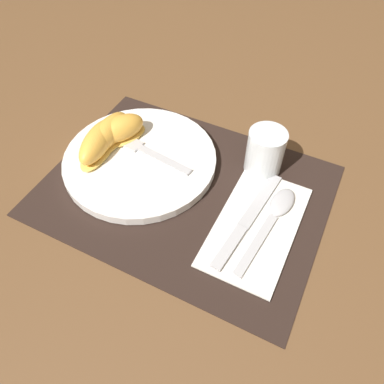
{
  "coord_description": "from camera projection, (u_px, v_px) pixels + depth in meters",
  "views": [
    {
      "loc": [
        0.19,
        -0.35,
        0.49
      ],
      "look_at": [
        0.02,
        -0.01,
        0.02
      ],
      "focal_mm": 35.0,
      "sensor_mm": 36.0,
      "label": 1
    }
  ],
  "objects": [
    {
      "name": "ground_plane",
      "position": [
        185.0,
        191.0,
        0.63
      ],
      "size": [
        3.0,
        3.0,
        0.0
      ],
      "primitive_type": "plane",
      "color": "brown"
    },
    {
      "name": "placemat",
      "position": [
        185.0,
        190.0,
        0.63
      ],
      "size": [
        0.46,
        0.35,
        0.0
      ],
      "color": "black",
      "rests_on": "ground_plane"
    },
    {
      "name": "plate",
      "position": [
        140.0,
        160.0,
        0.66
      ],
      "size": [
        0.27,
        0.27,
        0.02
      ],
      "color": "white",
      "rests_on": "placemat"
    },
    {
      "name": "juice_glass",
      "position": [
        265.0,
        154.0,
        0.63
      ],
      "size": [
        0.06,
        0.06,
        0.08
      ],
      "color": "silver",
      "rests_on": "placemat"
    },
    {
      "name": "napkin",
      "position": [
        256.0,
        225.0,
        0.58
      ],
      "size": [
        0.12,
        0.22,
        0.0
      ],
      "color": "white",
      "rests_on": "placemat"
    },
    {
      "name": "knife",
      "position": [
        247.0,
        221.0,
        0.58
      ],
      "size": [
        0.04,
        0.21,
        0.01
      ],
      "color": "#BCBCC1",
      "rests_on": "napkin"
    },
    {
      "name": "spoon",
      "position": [
        275.0,
        213.0,
        0.59
      ],
      "size": [
        0.04,
        0.19,
        0.01
      ],
      "color": "#BCBCC1",
      "rests_on": "napkin"
    },
    {
      "name": "fork",
      "position": [
        143.0,
        149.0,
        0.66
      ],
      "size": [
        0.18,
        0.04,
        0.0
      ],
      "color": "#BCBCC1",
      "rests_on": "plate"
    },
    {
      "name": "citrus_wedge_0",
      "position": [
        120.0,
        130.0,
        0.67
      ],
      "size": [
        0.09,
        0.11,
        0.04
      ],
      "color": "#F7C656",
      "rests_on": "plate"
    },
    {
      "name": "citrus_wedge_1",
      "position": [
        108.0,
        134.0,
        0.66
      ],
      "size": [
        0.05,
        0.12,
        0.04
      ],
      "color": "#F7C656",
      "rests_on": "plate"
    },
    {
      "name": "citrus_wedge_2",
      "position": [
        97.0,
        144.0,
        0.65
      ],
      "size": [
        0.07,
        0.12,
        0.04
      ],
      "color": "#F7C656",
      "rests_on": "plate"
    }
  ]
}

